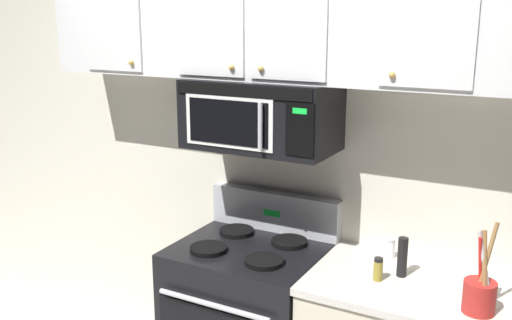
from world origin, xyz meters
The scene contains 7 objects.
back_wall centered at (0.00, 0.79, 1.35)m, with size 5.20×0.10×2.70m, color silver.
over_range_microwave centered at (0.00, 0.54, 1.58)m, with size 0.76×0.43×0.35m.
upper_cabinets centered at (0.00, 0.57, 2.02)m, with size 2.50×0.36×0.55m.
utensil_crock_red centered at (1.13, 0.28, 0.99)m, with size 0.13×0.13×0.38m.
salt_shaker centered at (0.67, 0.64, 0.95)m, with size 0.04×0.04×0.10m.
pepper_mill centered at (0.78, 0.46, 0.99)m, with size 0.05×0.05×0.19m, color black.
spice_jar centered at (0.69, 0.37, 0.95)m, with size 0.04×0.04×0.11m.
Camera 1 is at (1.36, -1.98, 2.05)m, focal length 40.28 mm.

